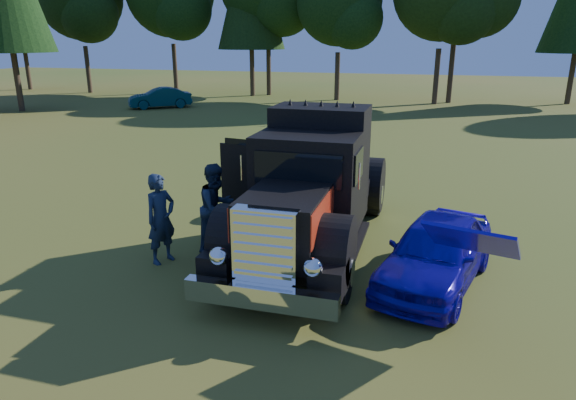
# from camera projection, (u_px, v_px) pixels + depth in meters

# --- Properties ---
(ground) EXTENTS (120.00, 120.00, 0.00)m
(ground) POSITION_uv_depth(u_px,v_px,m) (257.00, 270.00, 10.19)
(ground) COLOR #365719
(ground) RESTS_ON ground
(diamond_t_truck) EXTENTS (3.37, 7.16, 3.00)m
(diamond_t_truck) POSITION_uv_depth(u_px,v_px,m) (310.00, 193.00, 10.84)
(diamond_t_truck) COLOR black
(diamond_t_truck) RESTS_ON ground
(hotrod_coupe) EXTENTS (2.44, 4.26, 1.89)m
(hotrod_coupe) POSITION_uv_depth(u_px,v_px,m) (436.00, 252.00, 9.46)
(hotrod_coupe) COLOR #1308B3
(hotrod_coupe) RESTS_ON ground
(spectator_near) EXTENTS (0.67, 0.80, 1.86)m
(spectator_near) POSITION_uv_depth(u_px,v_px,m) (161.00, 219.00, 10.34)
(spectator_near) COLOR #1E2E47
(spectator_near) RESTS_ON ground
(spectator_far) EXTENTS (1.01, 1.13, 1.92)m
(spectator_far) POSITION_uv_depth(u_px,v_px,m) (217.00, 208.00, 10.90)
(spectator_far) COLOR #202E4A
(spectator_far) RESTS_ON ground
(distant_teal_car) EXTENTS (4.02, 3.53, 1.32)m
(distant_teal_car) POSITION_uv_depth(u_px,v_px,m) (160.00, 98.00, 33.64)
(distant_teal_car) COLOR #0B4445
(distant_teal_car) RESTS_ON ground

